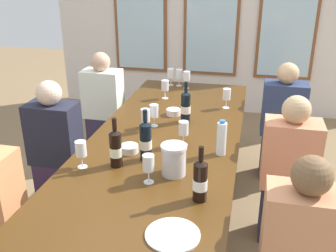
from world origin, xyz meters
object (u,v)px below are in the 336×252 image
at_px(wine_bottle_2, 116,148).
at_px(water_bottle, 221,138).
at_px(seated_person_3, 288,175).
at_px(tasting_bowl_0, 173,112).
at_px(wine_glass_0, 154,111).
at_px(wine_glass_2, 227,95).
at_px(dining_table, 166,142).
at_px(wine_bottle_3, 146,141).
at_px(wine_glass_1, 171,74).
at_px(wine_glass_7, 179,75).
at_px(wine_bottle_0, 200,180).
at_px(seated_person_1, 282,125).
at_px(tasting_bowl_1, 129,149).
at_px(wine_glass_4, 145,116).
at_px(wine_glass_3, 187,77).
at_px(white_plate_0, 173,235).
at_px(wine_glass_9, 148,164).
at_px(wine_bottle_1, 186,107).
at_px(wine_glass_6, 184,129).
at_px(seated_person_0, 104,109).
at_px(seated_person_2, 56,152).
at_px(metal_pitcher, 174,160).
at_px(wine_glass_5, 165,86).
at_px(wine_glass_8, 81,150).

relative_size(wine_bottle_2, water_bottle, 1.32).
bearing_deg(seated_person_3, tasting_bowl_0, 154.63).
bearing_deg(wine_glass_0, wine_glass_2, 46.36).
xyz_separation_m(dining_table, wine_glass_2, (0.38, 0.68, 0.18)).
height_order(wine_bottle_3, wine_glass_1, wine_bottle_3).
height_order(wine_glass_7, seated_person_3, seated_person_3).
height_order(tasting_bowl_0, water_bottle, water_bottle).
distance_m(wine_glass_0, seated_person_3, 1.08).
distance_m(wine_bottle_0, wine_glass_1, 2.12).
bearing_deg(dining_table, wine_bottle_2, -110.73).
height_order(wine_glass_2, seated_person_1, seated_person_1).
height_order(wine_bottle_3, water_bottle, wine_bottle_3).
relative_size(wine_bottle_3, tasting_bowl_1, 2.77).
bearing_deg(dining_table, seated_person_3, -1.09).
bearing_deg(wine_glass_4, wine_glass_7, 89.10).
height_order(wine_glass_0, wine_glass_7, same).
bearing_deg(tasting_bowl_1, wine_glass_3, 85.48).
bearing_deg(wine_glass_0, white_plate_0, -71.78).
height_order(wine_glass_9, seated_person_1, seated_person_1).
height_order(wine_bottle_1, wine_glass_7, wine_bottle_1).
bearing_deg(wine_glass_1, white_plate_0, -77.48).
height_order(water_bottle, wine_glass_6, water_bottle).
bearing_deg(wine_glass_2, wine_glass_0, -133.64).
bearing_deg(wine_glass_2, tasting_bowl_0, -147.49).
height_order(wine_glass_2, seated_person_0, seated_person_0).
distance_m(water_bottle, wine_glass_2, 0.90).
relative_size(white_plate_0, seated_person_2, 0.23).
distance_m(wine_bottle_1, wine_glass_9, 0.96).
relative_size(wine_glass_3, seated_person_1, 0.16).
relative_size(metal_pitcher, wine_glass_0, 1.09).
bearing_deg(wine_glass_2, wine_glass_4, -130.47).
height_order(dining_table, wine_glass_0, wine_glass_0).
height_order(wine_bottle_3, tasting_bowl_1, wine_bottle_3).
bearing_deg(wine_glass_5, tasting_bowl_1, -89.00).
distance_m(dining_table, wine_bottle_0, 0.88).
bearing_deg(seated_person_3, wine_bottle_0, -124.18).
bearing_deg(seated_person_2, wine_bottle_0, -30.62).
height_order(metal_pitcher, seated_person_0, seated_person_0).
bearing_deg(wine_glass_3, wine_glass_4, -95.44).
height_order(wine_bottle_3, wine_glass_2, wine_bottle_3).
height_order(wine_glass_2, wine_glass_6, same).
bearing_deg(tasting_bowl_1, wine_bottle_1, 66.66).
xyz_separation_m(wine_glass_8, seated_person_3, (1.28, 0.57, -0.33)).
xyz_separation_m(metal_pitcher, wine_glass_9, (-0.12, -0.13, 0.03)).
bearing_deg(seated_person_3, wine_glass_0, 170.75).
bearing_deg(wine_bottle_1, wine_glass_1, 109.01).
bearing_deg(wine_glass_6, wine_bottle_1, 98.37).
bearing_deg(wine_bottle_2, wine_glass_4, 87.00).
bearing_deg(wine_glass_5, seated_person_2, -128.26).
height_order(dining_table, wine_bottle_3, wine_bottle_3).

